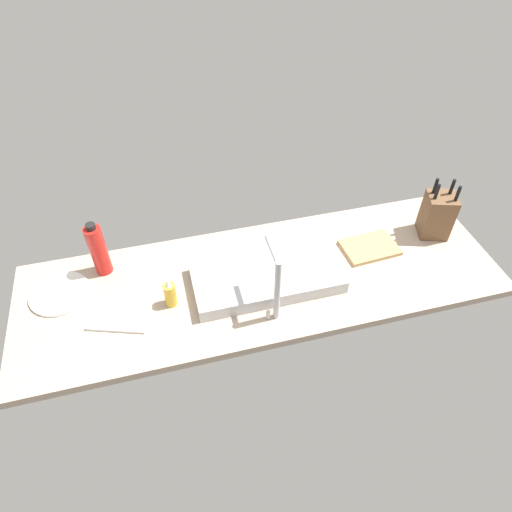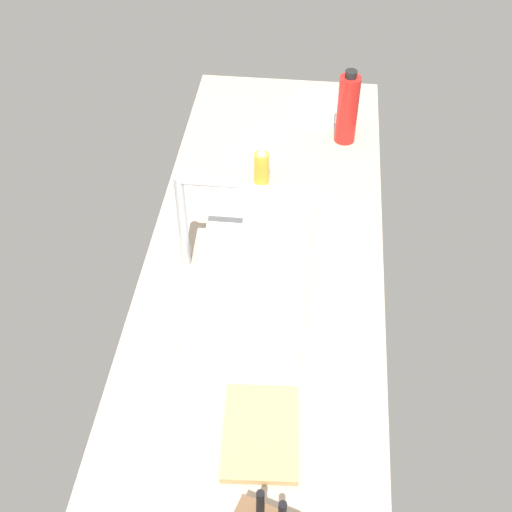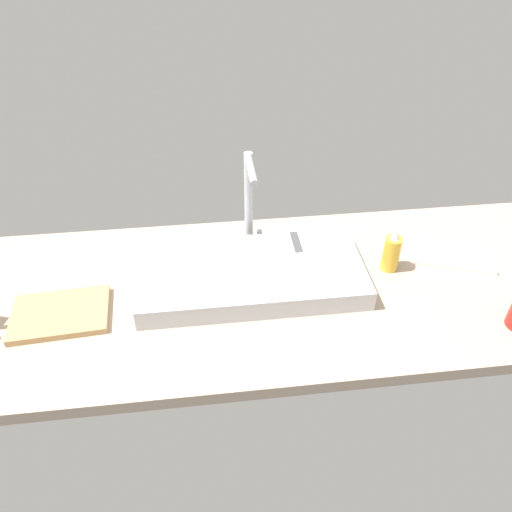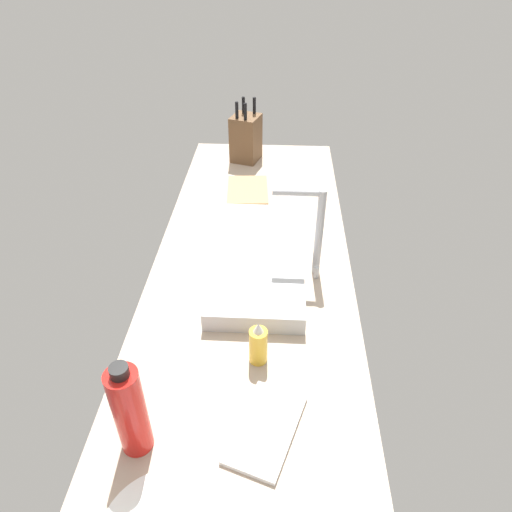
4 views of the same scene
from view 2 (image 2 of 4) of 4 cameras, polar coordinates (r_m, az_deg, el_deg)
name	(u,v)px [view 2 (image 2 of 4)]	position (r cm, az deg, el deg)	size (l,w,h in cm)	color
countertop_slab	(263,274)	(188.25, 0.55, -1.46)	(197.24, 64.51, 3.50)	tan
sink_basin	(253,264)	(184.20, -0.21, -0.68)	(59.52, 28.31, 5.81)	#B7BABF
faucet	(189,216)	(177.13, -5.53, 3.31)	(5.50, 15.59, 29.41)	#B7BABF
cutting_board	(261,432)	(155.16, 0.39, -14.22)	(23.39, 16.17, 1.80)	tan
soap_bottle	(262,167)	(211.72, 0.46, 7.31)	(4.70, 4.70, 13.08)	gold
water_bottle	(347,109)	(228.15, 7.48, 11.85)	(6.83, 6.83, 25.21)	red
dinner_plate	(319,107)	(249.04, 5.16, 12.02)	(23.46, 23.46, 1.20)	white
dish_towel	(259,141)	(231.16, 0.28, 9.37)	(22.31, 12.45, 1.20)	white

